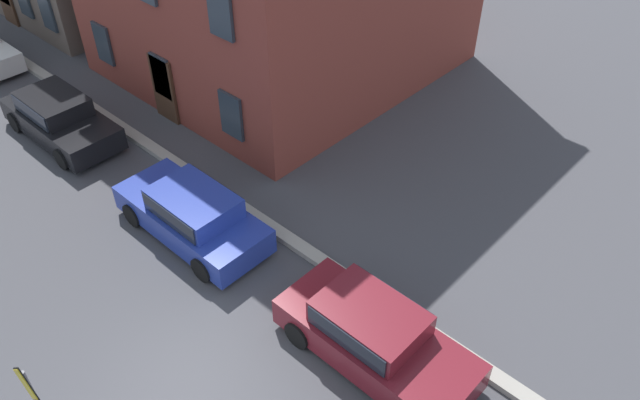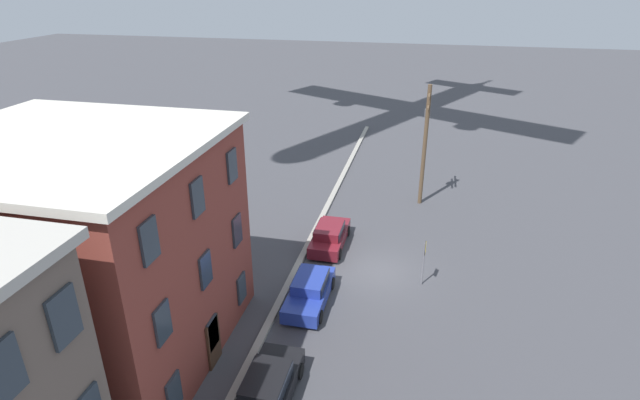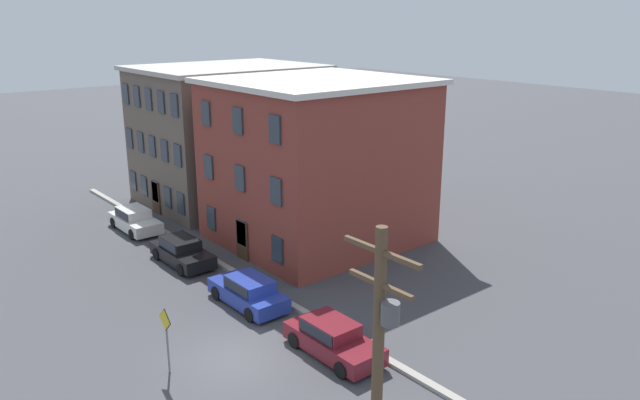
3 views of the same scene
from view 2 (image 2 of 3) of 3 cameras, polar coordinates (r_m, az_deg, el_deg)
The scene contains 8 objects.
ground_plane at distance 28.46m, azimuth 6.62°, elevation -8.03°, with size 200.00×200.00×0.00m, color #424247.
kerb_strip at distance 29.10m, azimuth -2.26°, elevation -6.88°, with size 56.00×0.36×0.16m, color #9E998E.
apartment_midblock at distance 22.79m, azimuth -25.32°, elevation -5.26°, with size 10.53×11.11×9.63m.
car_black at distance 20.55m, azimuth -6.00°, elevation -20.50°, with size 4.40×1.92×1.43m.
car_blue at distance 25.46m, azimuth -1.18°, elevation -10.17°, with size 4.40×1.92×1.43m.
car_maroon at distance 30.32m, azimuth 1.11°, elevation -4.03°, with size 4.40×1.92×1.43m.
caution_sign at distance 26.78m, azimuth 11.84°, elevation -6.23°, with size 0.92×0.08×2.67m.
utility_pole at distance 35.31m, azimuth 11.95°, elevation 6.84°, with size 2.40×0.44×8.56m.
Camera 2 is at (-23.94, -2.11, 15.25)m, focal length 28.00 mm.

